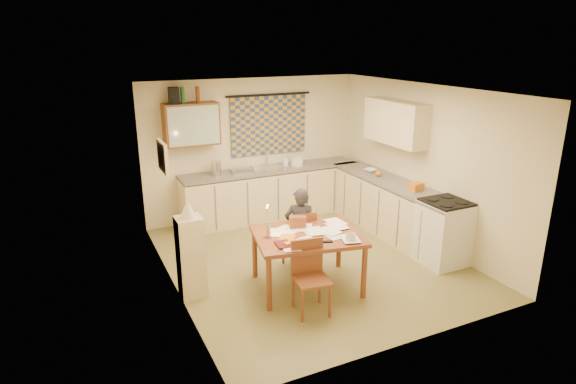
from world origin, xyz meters
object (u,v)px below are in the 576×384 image
dining_table (307,260)px  shelf_stand (191,257)px  counter_back (272,193)px  stove (444,232)px  counter_right (393,209)px  chair_far (299,250)px  person (300,229)px

dining_table → shelf_stand: shelf_stand is taller
counter_back → shelf_stand: bearing=-133.3°
stove → shelf_stand: (-3.54, 0.64, 0.06)m
stove → shelf_stand: size_ratio=0.90×
counter_back → counter_right: same height
counter_back → counter_right: (1.48, -1.66, -0.00)m
counter_back → chair_far: (-0.47, -2.05, -0.18)m
counter_right → dining_table: bearing=-155.5°
stove → person: 2.09m
counter_back → counter_right: 2.22m
counter_right → chair_far: size_ratio=3.41×
counter_back → person: (-0.48, -2.11, 0.15)m
stove → dining_table: bearing=174.3°
shelf_stand → person: bearing=2.9°
stove → shelf_stand: shelf_stand is taller
dining_table → chair_far: 0.60m
stove → dining_table: (-2.12, 0.21, -0.10)m
counter_back → shelf_stand: (-2.06, -2.19, 0.08)m
counter_right → dining_table: size_ratio=1.95×
dining_table → chair_far: size_ratio=1.75×
stove → counter_right: bearing=90.0°
dining_table → person: person is taller
dining_table → chair_far: bearing=84.8°
dining_table → counter_back: bearing=87.3°
counter_back → shelf_stand: shelf_stand is taller
counter_right → person: size_ratio=2.44×
chair_far → counter_back: bearing=-99.4°
chair_far → person: 0.34m
counter_back → stove: size_ratio=3.45×
chair_far → person: (-0.01, -0.06, 0.34)m
counter_right → chair_far: 2.00m
stove → shelf_stand: 3.60m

